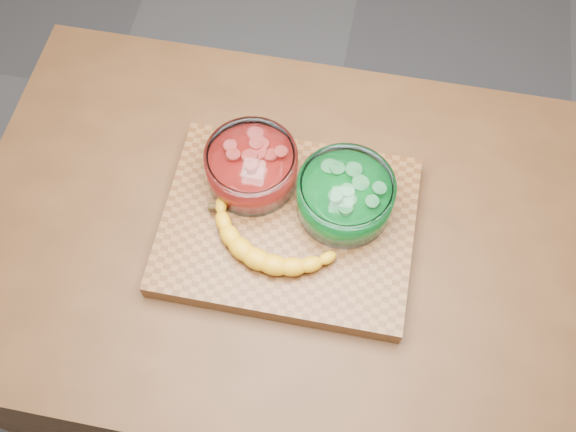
# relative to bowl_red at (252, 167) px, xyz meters

# --- Properties ---
(ground) EXTENTS (3.50, 3.50, 0.00)m
(ground) POSITION_rel_bowl_red_xyz_m (0.08, -0.08, -0.98)
(ground) COLOR #5B5B60
(ground) RESTS_ON ground
(counter) EXTENTS (1.20, 0.80, 0.90)m
(counter) POSITION_rel_bowl_red_xyz_m (0.08, -0.08, -0.53)
(counter) COLOR #502F18
(counter) RESTS_ON ground
(cutting_board) EXTENTS (0.45, 0.35, 0.04)m
(cutting_board) POSITION_rel_bowl_red_xyz_m (0.08, -0.08, -0.06)
(cutting_board) COLOR brown
(cutting_board) RESTS_ON counter
(bowl_red) EXTENTS (0.17, 0.17, 0.08)m
(bowl_red) POSITION_rel_bowl_red_xyz_m (0.00, 0.00, 0.00)
(bowl_red) COLOR white
(bowl_red) RESTS_ON cutting_board
(bowl_green) EXTENTS (0.17, 0.17, 0.08)m
(bowl_green) POSITION_rel_bowl_red_xyz_m (0.17, -0.03, 0.00)
(bowl_green) COLOR white
(bowl_green) RESTS_ON cutting_board
(banana) EXTENTS (0.26, 0.15, 0.04)m
(banana) POSITION_rel_bowl_red_xyz_m (0.06, -0.13, -0.02)
(banana) COLOR gold
(banana) RESTS_ON cutting_board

